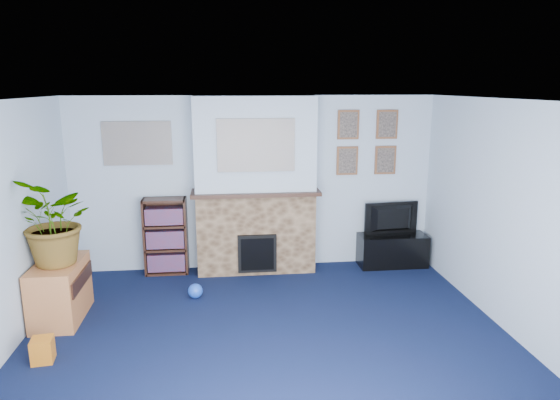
{
  "coord_description": "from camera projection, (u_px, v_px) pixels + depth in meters",
  "views": [
    {
      "loc": [
        -0.41,
        -4.54,
        2.54
      ],
      "look_at": [
        0.2,
        0.84,
        1.29
      ],
      "focal_mm": 32.0,
      "sensor_mm": 36.0,
      "label": 1
    }
  ],
  "objects": [
    {
      "name": "floor",
      "position": [
        270.0,
        344.0,
        5.01
      ],
      "size": [
        5.0,
        4.5,
        0.01
      ],
      "primitive_type": "cube",
      "color": "#0E1635",
      "rests_on": "ground"
    },
    {
      "name": "ceiling",
      "position": [
        269.0,
        100.0,
        4.47
      ],
      "size": [
        5.0,
        4.5,
        0.01
      ],
      "primitive_type": "cube",
      "color": "white",
      "rests_on": "wall_back"
    },
    {
      "name": "wall_back",
      "position": [
        255.0,
        183.0,
        6.92
      ],
      "size": [
        5.0,
        0.04,
        2.4
      ],
      "primitive_type": "cube",
      "color": "#AFC0D3",
      "rests_on": "ground"
    },
    {
      "name": "wall_front",
      "position": [
        309.0,
        352.0,
        2.56
      ],
      "size": [
        5.0,
        0.04,
        2.4
      ],
      "primitive_type": "cube",
      "color": "#AFC0D3",
      "rests_on": "ground"
    },
    {
      "name": "wall_right",
      "position": [
        517.0,
        221.0,
        5.01
      ],
      "size": [
        0.04,
        4.5,
        2.4
      ],
      "primitive_type": "cube",
      "color": "#AFC0D3",
      "rests_on": "ground"
    },
    {
      "name": "chimney_breast",
      "position": [
        256.0,
        188.0,
        6.72
      ],
      "size": [
        1.72,
        0.5,
        2.4
      ],
      "color": "brown",
      "rests_on": "ground"
    },
    {
      "name": "collage_main",
      "position": [
        256.0,
        145.0,
        6.38
      ],
      "size": [
        1.0,
        0.03,
        0.68
      ],
      "primitive_type": "cube",
      "color": "gray",
      "rests_on": "chimney_breast"
    },
    {
      "name": "collage_left",
      "position": [
        137.0,
        143.0,
        6.6
      ],
      "size": [
        0.9,
        0.03,
        0.58
      ],
      "primitive_type": "cube",
      "color": "gray",
      "rests_on": "wall_back"
    },
    {
      "name": "portrait_tl",
      "position": [
        348.0,
        125.0,
        6.86
      ],
      "size": [
        0.3,
        0.03,
        0.4
      ],
      "primitive_type": "cube",
      "color": "brown",
      "rests_on": "wall_back"
    },
    {
      "name": "portrait_tr",
      "position": [
        387.0,
        124.0,
        6.92
      ],
      "size": [
        0.3,
        0.03,
        0.4
      ],
      "primitive_type": "cube",
      "color": "brown",
      "rests_on": "wall_back"
    },
    {
      "name": "portrait_bl",
      "position": [
        347.0,
        161.0,
        6.97
      ],
      "size": [
        0.3,
        0.03,
        0.4
      ],
      "primitive_type": "cube",
      "color": "brown",
      "rests_on": "wall_back"
    },
    {
      "name": "portrait_br",
      "position": [
        385.0,
        160.0,
        7.03
      ],
      "size": [
        0.3,
        0.03,
        0.4
      ],
      "primitive_type": "cube",
      "color": "brown",
      "rests_on": "wall_back"
    },
    {
      "name": "tv_stand",
      "position": [
        392.0,
        250.0,
        7.14
      ],
      "size": [
        0.96,
        0.4,
        0.45
      ],
      "primitive_type": "cube",
      "color": "black",
      "rests_on": "ground"
    },
    {
      "name": "television",
      "position": [
        393.0,
        219.0,
        7.05
      ],
      "size": [
        0.8,
        0.18,
        0.46
      ],
      "primitive_type": "imported",
      "rotation": [
        0.0,
        0.0,
        3.24
      ],
      "color": "black",
      "rests_on": "tv_stand"
    },
    {
      "name": "bookshelf",
      "position": [
        166.0,
        238.0,
        6.8
      ],
      "size": [
        0.58,
        0.28,
        1.05
      ],
      "color": "#321B12",
      "rests_on": "ground"
    },
    {
      "name": "sideboard",
      "position": [
        60.0,
        289.0,
        5.47
      ],
      "size": [
        0.47,
        0.84,
        0.65
      ],
      "primitive_type": "cube",
      "color": "#BC6F3C",
      "rests_on": "ground"
    },
    {
      "name": "potted_plant",
      "position": [
        56.0,
        221.0,
        5.25
      ],
      "size": [
        1.15,
        1.14,
        0.96
      ],
      "primitive_type": "imported",
      "rotation": [
        0.0,
        0.0,
        5.52
      ],
      "color": "#26661E",
      "rests_on": "sideboard"
    },
    {
      "name": "mantel_clock",
      "position": [
        247.0,
        186.0,
        6.66
      ],
      "size": [
        0.1,
        0.06,
        0.14
      ],
      "primitive_type": "cube",
      "color": "gold",
      "rests_on": "chimney_breast"
    },
    {
      "name": "mantel_candle",
      "position": [
        277.0,
        184.0,
        6.7
      ],
      "size": [
        0.05,
        0.05,
        0.18
      ],
      "primitive_type": "cylinder",
      "color": "#B2BFC6",
      "rests_on": "chimney_breast"
    },
    {
      "name": "mantel_teddy",
      "position": [
        217.0,
        187.0,
        6.62
      ],
      "size": [
        0.12,
        0.12,
        0.12
      ],
      "primitive_type": "sphere",
      "color": "gray",
      "rests_on": "chimney_breast"
    },
    {
      "name": "mantel_can",
      "position": [
        303.0,
        185.0,
        6.74
      ],
      "size": [
        0.05,
        0.05,
        0.11
      ],
      "primitive_type": "cylinder",
      "color": "orange",
      "rests_on": "chimney_breast"
    },
    {
      "name": "green_crate",
      "position": [
        62.0,
        300.0,
        5.7
      ],
      "size": [
        0.41,
        0.34,
        0.31
      ],
      "primitive_type": "cube",
      "rotation": [
        0.0,
        0.0,
        0.08
      ],
      "color": "#198C26",
      "rests_on": "ground"
    },
    {
      "name": "toy_ball",
      "position": [
        195.0,
        291.0,
        6.06
      ],
      "size": [
        0.18,
        0.18,
        0.18
      ],
      "primitive_type": "sphere",
      "color": "blue",
      "rests_on": "ground"
    },
    {
      "name": "toy_block",
      "position": [
        43.0,
        351.0,
        4.67
      ],
      "size": [
        0.21,
        0.21,
        0.23
      ],
      "primitive_type": "cube",
      "rotation": [
        0.0,
        0.0,
        0.13
      ],
      "color": "orange",
      "rests_on": "ground"
    },
    {
      "name": "toy_tube",
      "position": [
        65.0,
        302.0,
        5.81
      ],
      "size": [
        0.28,
        0.12,
        0.16
      ],
      "primitive_type": "cylinder",
      "rotation": [
        0.0,
        1.43,
        0.0
      ],
      "color": "blue",
      "rests_on": "ground"
    }
  ]
}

